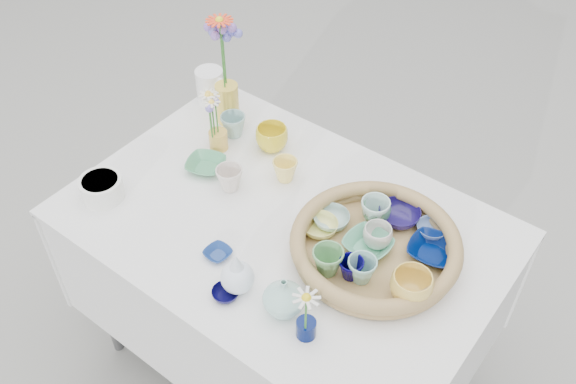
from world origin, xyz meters
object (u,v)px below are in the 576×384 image
Objects in this scene: display_table at (285,360)px; tall_vase_yellow at (228,103)px; bud_vase_seafoam at (284,296)px; wicker_tray at (375,246)px.

tall_vase_yellow reaches higher than display_table.
bud_vase_seafoam is at bearing -52.33° from display_table.
display_table is 0.99m from tall_vase_yellow.
display_table is 0.85m from wicker_tray.
bud_vase_seafoam reaches higher than display_table.
bud_vase_seafoam reaches higher than wicker_tray.
tall_vase_yellow is (-0.73, 0.21, 0.03)m from wicker_tray.
wicker_tray is 0.76m from tall_vase_yellow.
bud_vase_seafoam is (0.19, -0.25, 0.82)m from display_table.
display_table is at bearing 127.67° from bud_vase_seafoam.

